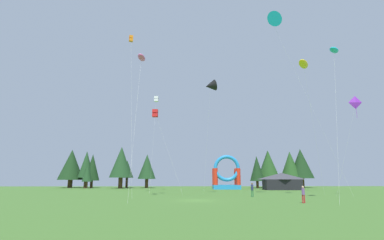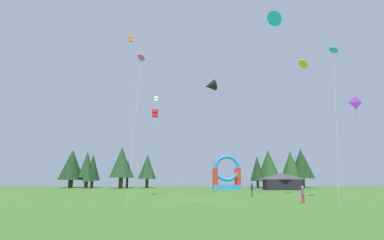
{
  "view_description": "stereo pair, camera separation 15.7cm",
  "coord_description": "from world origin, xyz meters",
  "views": [
    {
      "loc": [
        -1.51,
        -36.12,
        2.54
      ],
      "look_at": [
        0.0,
        15.42,
        12.29
      ],
      "focal_mm": 28.66,
      "sensor_mm": 36.0,
      "label": 1
    },
    {
      "loc": [
        -1.35,
        -36.12,
        2.54
      ],
      "look_at": [
        0.0,
        15.42,
        12.29
      ],
      "focal_mm": 28.66,
      "sensor_mm": 36.0,
      "label": 2
    }
  ],
  "objects": [
    {
      "name": "tree_row_11",
      "position": [
        29.85,
        45.12,
        6.23
      ],
      "size": [
        6.38,
        6.38,
        10.15
      ],
      "color": "#4C331E",
      "rests_on": "ground_plane"
    },
    {
      "name": "tree_row_1",
      "position": [
        -26.29,
        43.88,
        5.91
      ],
      "size": [
        3.96,
        3.96,
        9.32
      ],
      "color": "#4C331E",
      "rests_on": "ground_plane"
    },
    {
      "name": "tree_row_8",
      "position": [
        20.83,
        43.97,
        5.86
      ],
      "size": [
        5.6,
        5.6,
        9.52
      ],
      "color": "#4C331E",
      "rests_on": "ground_plane"
    },
    {
      "name": "tree_row_7",
      "position": [
        17.0,
        40.88,
        4.82
      ],
      "size": [
        3.55,
        3.55,
        7.94
      ],
      "color": "#4C331E",
      "rests_on": "ground_plane"
    },
    {
      "name": "tree_row_3",
      "position": [
        -24.91,
        44.48,
        5.18
      ],
      "size": [
        3.82,
        3.82,
        8.58
      ],
      "color": "#4C331E",
      "rests_on": "ground_plane"
    },
    {
      "name": "festival_tent",
      "position": [
        19.81,
        30.41,
        1.8
      ],
      "size": [
        7.66,
        3.72,
        3.6
      ],
      "color": "black",
      "rests_on": "ground_plane"
    },
    {
      "name": "tree_row_9",
      "position": [
        21.03,
        45.24,
        5.67
      ],
      "size": [
        6.19,
        6.19,
        9.65
      ],
      "color": "#4C331E",
      "rests_on": "ground_plane"
    },
    {
      "name": "kite_orange_box",
      "position": [
        -10.2,
        11.39,
        25.06
      ],
      "size": [
        2.57,
        7.42,
        25.71
      ],
      "color": "orange",
      "rests_on": "ground_plane"
    },
    {
      "name": "tree_row_2",
      "position": [
        -25.23,
        41.72,
        3.59
      ],
      "size": [
        2.49,
        2.49,
        5.63
      ],
      "color": "#4C331E",
      "rests_on": "ground_plane"
    },
    {
      "name": "kite_pink_parafoil",
      "position": [
        -7.02,
        1.91,
        18.01
      ],
      "size": [
        1.12,
        9.24,
        18.48
      ],
      "color": "#EA599E",
      "rests_on": "ground_plane"
    },
    {
      "name": "ground_plane",
      "position": [
        0.0,
        0.0,
        0.0
      ],
      "size": [
        120.0,
        120.0,
        0.0
      ],
      "primitive_type": "plane",
      "color": "#47752D"
    },
    {
      "name": "inflatable_yellow_castle",
      "position": [
        8.37,
        34.07,
        2.86
      ],
      "size": [
        6.12,
        3.56,
        7.64
      ],
      "color": "#268CD8",
      "rests_on": "ground_plane"
    },
    {
      "name": "kite_purple_diamond",
      "position": [
        23.62,
        6.44,
        13.22
      ],
      "size": [
        3.27,
        3.1,
        13.96
      ],
      "color": "purple",
      "rests_on": "ground_plane"
    },
    {
      "name": "tree_row_0",
      "position": [
        -30.78,
        45.77,
        5.91
      ],
      "size": [
        6.51,
        6.51,
        9.86
      ],
      "color": "#4C331E",
      "rests_on": "ground_plane"
    },
    {
      "name": "tree_row_5",
      "position": [
        -16.17,
        45.79,
        4.72
      ],
      "size": [
        3.36,
        3.36,
        7.01
      ],
      "color": "#4C331E",
      "rests_on": "ground_plane"
    },
    {
      "name": "kite_black_delta",
      "position": [
        2.81,
        10.92,
        17.03
      ],
      "size": [
        2.3,
        5.56,
        18.09
      ],
      "color": "black",
      "rests_on": "ground_plane"
    },
    {
      "name": "tree_row_10",
      "position": [
        26.93,
        45.01,
        5.93
      ],
      "size": [
        5.26,
        5.26,
        9.48
      ],
      "color": "#4C331E",
      "rests_on": "ground_plane"
    },
    {
      "name": "person_far_side",
      "position": [
        10.83,
        -4.28,
        1.02
      ],
      "size": [
        0.4,
        0.4,
        1.72
      ],
      "rotation": [
        0.0,
        0.0,
        2.64
      ],
      "color": "#B21E26",
      "rests_on": "ground_plane"
    },
    {
      "name": "kite_white_box",
      "position": [
        -6.81,
        22.15,
        17.67
      ],
      "size": [
        0.81,
        6.4,
        18.21
      ],
      "color": "white",
      "rests_on": "ground_plane"
    },
    {
      "name": "kite_red_box",
      "position": [
        -5.74,
        9.12,
        12.09
      ],
      "size": [
        4.72,
        0.84,
        12.66
      ],
      "color": "red",
      "rests_on": "ground_plane"
    },
    {
      "name": "tree_row_4",
      "position": [
        -16.91,
        41.32,
        6.36
      ],
      "size": [
        5.68,
        5.68,
        10.23
      ],
      "color": "#4C331E",
      "rests_on": "ground_plane"
    },
    {
      "name": "kite_cyan_parafoil",
      "position": [
        16.49,
        -2.24,
        17.54
      ],
      "size": [
        4.49,
        6.15,
        18.04
      ],
      "color": "#19B7CC",
      "rests_on": "ground_plane"
    },
    {
      "name": "person_left_edge",
      "position": [
        7.87,
        6.01,
        1.11
      ],
      "size": [
        0.4,
        0.4,
        1.86
      ],
      "rotation": [
        0.0,
        0.0,
        5.98
      ],
      "color": "#33723F",
      "rests_on": "ground_plane"
    },
    {
      "name": "kite_yellow_parafoil",
      "position": [
        16.1,
        5.99,
        18.95
      ],
      "size": [
        6.03,
        8.09,
        19.57
      ],
      "color": "yellow",
      "rests_on": "ground_plane"
    },
    {
      "name": "kite_teal_delta",
      "position": [
        11.34,
        4.8,
        25.09
      ],
      "size": [
        11.94,
        3.0,
        26.37
      ],
      "color": "#0C7F7A",
      "rests_on": "ground_plane"
    },
    {
      "name": "tree_row_6",
      "position": [
        -10.82,
        44.24,
        5.35
      ],
      "size": [
        4.58,
        4.58,
        8.55
      ],
      "color": "#4C331E",
      "rests_on": "ground_plane"
    }
  ]
}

